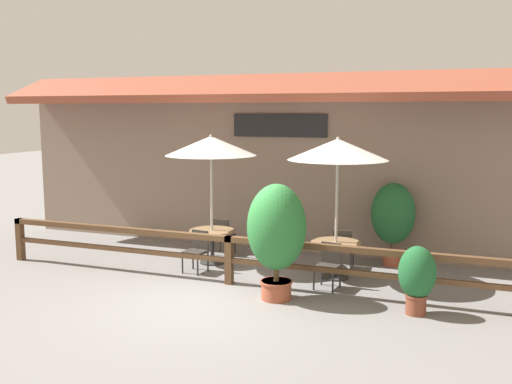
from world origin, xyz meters
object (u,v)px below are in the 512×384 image
at_px(chair_near_wallside, 223,234).
at_px(chair_middle_streetside, 329,263).
at_px(patio_umbrella_middle, 338,150).
at_px(potted_plant_corner_fern, 277,231).
at_px(chair_middle_wallside, 343,247).
at_px(patio_umbrella_near, 211,146).
at_px(dining_table_middle, 336,249).
at_px(potted_plant_small_flowering, 393,216).
at_px(potted_plant_entrance_palm, 417,276).
at_px(dining_table_near, 212,236).
at_px(chair_near_streetside, 197,249).

height_order(chair_near_wallside, chair_middle_streetside, same).
xyz_separation_m(patio_umbrella_middle, potted_plant_corner_fern, (-0.69, -1.66, -1.35)).
xyz_separation_m(chair_near_wallside, chair_middle_wallside, (2.88, -0.20, 0.00)).
distance_m(patio_umbrella_near, chair_middle_streetside, 3.64).
bearing_deg(potted_plant_corner_fern, dining_table_middle, 67.33).
relative_size(chair_near_wallside, potted_plant_small_flowering, 0.47).
relative_size(patio_umbrella_middle, chair_middle_wallside, 3.30).
height_order(patio_umbrella_middle, potted_plant_entrance_palm, patio_umbrella_middle).
height_order(dining_table_near, chair_near_streetside, chair_near_streetside).
xyz_separation_m(dining_table_near, chair_near_streetside, (0.00, -0.75, -0.11)).
bearing_deg(potted_plant_corner_fern, dining_table_near, 139.24).
bearing_deg(patio_umbrella_middle, chair_middle_streetside, -87.93).
bearing_deg(chair_middle_streetside, chair_near_streetside, -174.53).
xyz_separation_m(chair_near_wallside, potted_plant_entrance_palm, (4.59, -2.48, 0.16)).
bearing_deg(chair_near_streetside, potted_plant_small_flowering, 35.41).
bearing_deg(chair_middle_wallside, patio_umbrella_near, 7.61).
bearing_deg(potted_plant_corner_fern, potted_plant_small_flowering, 61.73).
xyz_separation_m(patio_umbrella_middle, potted_plant_entrance_palm, (1.72, -1.57, -1.94)).
bearing_deg(potted_plant_entrance_palm, chair_near_streetside, 167.68).
bearing_deg(potted_plant_entrance_palm, patio_umbrella_middle, 137.49).
xyz_separation_m(potted_plant_corner_fern, potted_plant_small_flowering, (1.63, 3.03, -0.13)).
height_order(dining_table_near, patio_umbrella_middle, patio_umbrella_middle).
height_order(chair_near_streetside, potted_plant_entrance_palm, potted_plant_entrance_palm).
bearing_deg(chair_near_wallside, patio_umbrella_middle, 162.52).
height_order(dining_table_near, chair_near_wallside, chair_near_wallside).
distance_m(chair_near_wallside, chair_middle_streetside, 3.32).
bearing_deg(chair_middle_streetside, potted_plant_entrance_palm, -19.19).
relative_size(patio_umbrella_middle, potted_plant_entrance_palm, 2.46).
xyz_separation_m(dining_table_near, chair_middle_streetside, (2.84, -0.87, -0.11)).
distance_m(potted_plant_corner_fern, potted_plant_small_flowering, 3.44).
height_order(patio_umbrella_middle, potted_plant_small_flowering, patio_umbrella_middle).
xyz_separation_m(patio_umbrella_middle, chair_middle_streetside, (0.03, -0.71, -2.11)).
height_order(patio_umbrella_near, chair_near_streetside, patio_umbrella_near).
distance_m(dining_table_near, chair_near_streetside, 0.76).
relative_size(patio_umbrella_near, chair_near_wallside, 3.30).
xyz_separation_m(patio_umbrella_middle, chair_middle_wallside, (-0.00, 0.71, -2.11)).
xyz_separation_m(dining_table_middle, potted_plant_corner_fern, (-0.69, -1.66, 0.64)).
bearing_deg(chair_near_streetside, patio_umbrella_near, 98.01).
height_order(patio_umbrella_near, chair_middle_wallside, patio_umbrella_near).
bearing_deg(dining_table_middle, dining_table_near, 176.68).
xyz_separation_m(patio_umbrella_near, dining_table_near, (0.00, -0.00, -1.99)).
distance_m(dining_table_near, chair_middle_streetside, 2.97).
height_order(potted_plant_corner_fern, potted_plant_entrance_palm, potted_plant_corner_fern).
bearing_deg(dining_table_middle, potted_plant_corner_fern, -112.67).
distance_m(chair_middle_streetside, potted_plant_corner_fern, 1.41).
relative_size(patio_umbrella_near, chair_middle_wallside, 3.30).
distance_m(patio_umbrella_near, patio_umbrella_middle, 2.82).
bearing_deg(patio_umbrella_near, chair_near_streetside, -89.88).
distance_m(dining_table_near, chair_near_wallside, 0.76).
bearing_deg(chair_near_wallside, dining_table_middle, 162.52).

